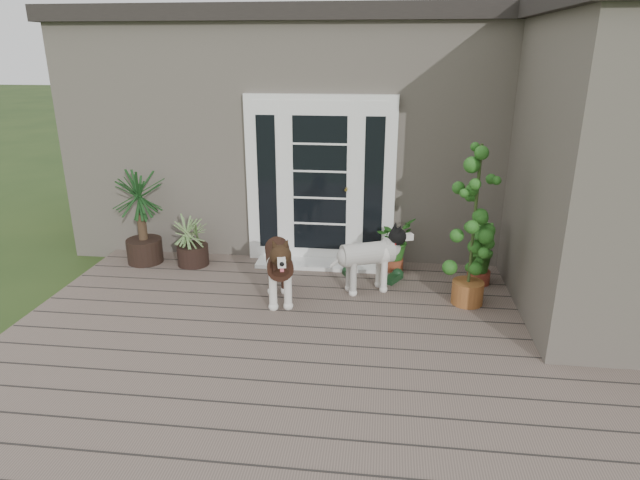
# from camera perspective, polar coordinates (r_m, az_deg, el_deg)

# --- Properties ---
(deck) EXTENTS (6.20, 4.60, 0.12)m
(deck) POSITION_cam_1_polar(r_m,az_deg,el_deg) (5.32, -0.68, -11.39)
(deck) COLOR #6B5B4C
(deck) RESTS_ON ground
(house_main) EXTENTS (7.40, 4.00, 3.10)m
(house_main) POSITION_cam_1_polar(r_m,az_deg,el_deg) (8.89, 2.93, 11.35)
(house_main) COLOR #665E54
(house_main) RESTS_ON ground
(roof_main) EXTENTS (7.60, 4.20, 0.20)m
(roof_main) POSITION_cam_1_polar(r_m,az_deg,el_deg) (8.81, 3.13, 22.03)
(roof_main) COLOR #2D2826
(roof_main) RESTS_ON house_main
(house_wing) EXTENTS (1.60, 2.40, 3.10)m
(house_wing) POSITION_cam_1_polar(r_m,az_deg,el_deg) (6.20, 28.53, 5.57)
(house_wing) COLOR #665E54
(house_wing) RESTS_ON ground
(door_unit) EXTENTS (1.90, 0.14, 2.15)m
(door_unit) POSITION_cam_1_polar(r_m,az_deg,el_deg) (6.96, 0.02, 6.18)
(door_unit) COLOR white
(door_unit) RESTS_ON deck
(door_step) EXTENTS (1.60, 0.40, 0.05)m
(door_step) POSITION_cam_1_polar(r_m,az_deg,el_deg) (7.09, -0.17, -2.48)
(door_step) COLOR white
(door_step) RESTS_ON deck
(brindle_dog) EXTENTS (0.59, 0.96, 0.75)m
(brindle_dog) POSITION_cam_1_polar(r_m,az_deg,el_deg) (5.99, -4.32, -3.15)
(brindle_dog) COLOR #3B2015
(brindle_dog) RESTS_ON deck
(white_dog) EXTENTS (0.89, 0.64, 0.68)m
(white_dog) POSITION_cam_1_polar(r_m,az_deg,el_deg) (6.26, 4.97, -2.48)
(white_dog) COLOR white
(white_dog) RESTS_ON deck
(spider_plant) EXTENTS (0.85, 0.85, 0.71)m
(spider_plant) POSITION_cam_1_polar(r_m,az_deg,el_deg) (7.20, -13.28, 0.14)
(spider_plant) COLOR #788F58
(spider_plant) RESTS_ON deck
(yucca) EXTENTS (1.12, 1.12, 1.25)m
(yucca) POSITION_cam_1_polar(r_m,az_deg,el_deg) (7.38, -18.23, 2.34)
(yucca) COLOR black
(yucca) RESTS_ON deck
(herb_a) EXTENTS (0.66, 0.66, 0.61)m
(herb_a) POSITION_cam_1_polar(r_m,az_deg,el_deg) (6.91, 7.80, -0.79)
(herb_a) COLOR #285A19
(herb_a) RESTS_ON deck
(herb_b) EXTENTS (0.40, 0.40, 0.54)m
(herb_b) POSITION_cam_1_polar(r_m,az_deg,el_deg) (6.75, 16.39, -2.23)
(herb_b) COLOR #1F4C15
(herb_b) RESTS_ON deck
(herb_c) EXTENTS (0.50, 0.50, 0.59)m
(herb_c) POSITION_cam_1_polar(r_m,az_deg,el_deg) (6.85, 20.64, -2.16)
(herb_c) COLOR #1E5C1A
(herb_c) RESTS_ON deck
(sapling) EXTENTS (0.67, 0.67, 1.83)m
(sapling) POSITION_cam_1_polar(r_m,az_deg,el_deg) (5.96, 15.82, 1.58)
(sapling) COLOR #1A5C1D
(sapling) RESTS_ON deck
(clog_left) EXTENTS (0.23, 0.30, 0.08)m
(clog_left) POSITION_cam_1_polar(r_m,az_deg,el_deg) (6.75, 3.05, -3.51)
(clog_left) COLOR black
(clog_left) RESTS_ON deck
(clog_right) EXTENTS (0.31, 0.38, 0.10)m
(clog_right) POSITION_cam_1_polar(r_m,az_deg,el_deg) (6.67, 7.72, -3.85)
(clog_right) COLOR #15341A
(clog_right) RESTS_ON deck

